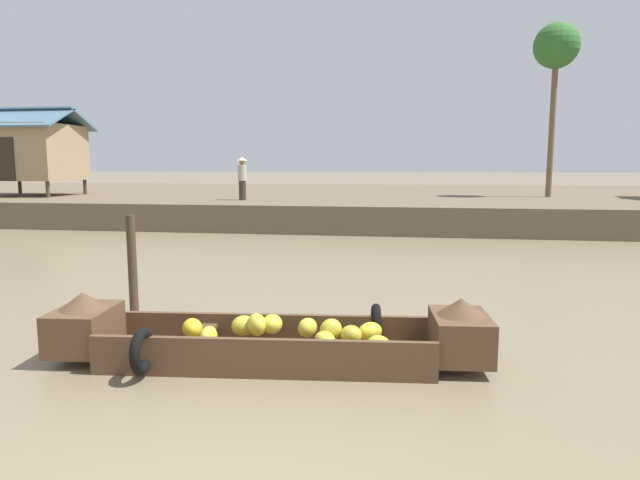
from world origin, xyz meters
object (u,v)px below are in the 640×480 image
Objects in this scene: banana_boat at (270,339)px; mooring_post at (132,265)px; stilt_house_left at (30,151)px; vendor_person at (242,176)px; palm_tree_near at (556,50)px.

mooring_post is at bearing 146.67° from banana_boat.
stilt_house_left is (-14.88, 16.13, 2.64)m from banana_boat.
vendor_person is at bearing 107.99° from banana_boat.
mooring_post is at bearing -49.65° from stilt_house_left.
vendor_person is 1.05× the size of mooring_post.
palm_tree_near is (7.56, 18.49, 6.72)m from banana_boat.
mooring_post reaches higher than banana_boat.
mooring_post is (12.22, -14.38, -2.14)m from stilt_house_left.
mooring_post is at bearing -80.84° from vendor_person.
banana_boat is 22.10m from stilt_house_left.
stilt_house_left is 2.81× the size of mooring_post.
banana_boat is at bearing -47.31° from stilt_house_left.
banana_boat is 21.08m from palm_tree_near.
vendor_person is (10.16, -1.59, -1.04)m from stilt_house_left.
palm_tree_near is at bearing 67.76° from banana_boat.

